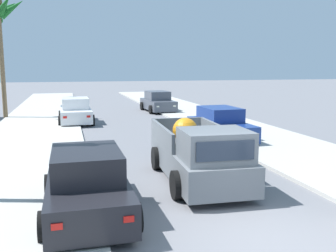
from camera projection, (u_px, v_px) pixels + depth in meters
name	position (u px, v px, depth m)	size (l,w,h in m)	color
ground_plane	(254.00, 238.00, 7.60)	(160.00, 160.00, 0.00)	slate
sidewalk_left	(33.00, 138.00, 17.71)	(4.61, 60.00, 0.12)	#B2AFA8
sidewalk_right	(236.00, 129.00, 20.36)	(4.61, 60.00, 0.12)	#B2AFA8
curb_left	(53.00, 138.00, 17.95)	(0.16, 60.00, 0.10)	silver
curb_right	(220.00, 130.00, 20.13)	(0.16, 60.00, 0.10)	silver
pickup_truck	(199.00, 156.00, 11.17)	(2.40, 5.30, 1.80)	slate
car_left_near	(76.00, 111.00, 22.80)	(2.04, 4.27, 1.54)	silver
car_right_near	(220.00, 125.00, 17.49)	(2.15, 4.31, 1.54)	navy
car_left_mid	(87.00, 184.00, 8.72)	(2.03, 4.26, 1.54)	black
car_right_mid	(158.00, 102.00, 28.69)	(2.19, 4.33, 1.54)	#474C56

